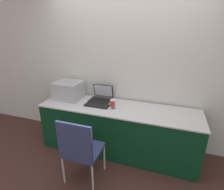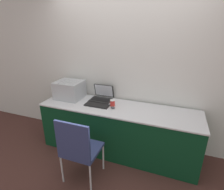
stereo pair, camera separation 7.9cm
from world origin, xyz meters
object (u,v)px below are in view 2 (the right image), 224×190
Objects in this scene: laptop_left at (102,96)px; mouse at (113,108)px; external_keyboard at (97,105)px; printer at (69,89)px; chair at (79,147)px; coffee_cup at (112,103)px.

mouse is at bearing -43.03° from laptop_left.
laptop_left is 0.28m from external_keyboard.
mouse is at bearing -10.28° from printer.
external_keyboard is 0.42× the size of chair.
printer is 0.58m from laptop_left.
laptop_left is 0.91× the size of external_keyboard.
laptop_left is 0.32m from coffee_cup.
chair reaches higher than mouse.
external_keyboard is 0.25m from coffee_cup.
chair is at bearing -83.83° from laptop_left.
laptop_left is 3.57× the size of coffee_cup.
external_keyboard is at bearing -160.24° from coffee_cup.
mouse is (0.04, -0.10, -0.03)m from coffee_cup.
laptop_left is at bearing 96.17° from chair.
chair is at bearing -105.62° from mouse.
coffee_cup is at bearing 113.16° from mouse.
printer is at bearing -166.88° from laptop_left.
external_keyboard is at bearing -13.78° from printer.
laptop_left is at bearing 136.97° from mouse.
printer reaches higher than coffee_cup.
coffee_cup is (0.23, 0.08, 0.04)m from external_keyboard.
chair is (0.08, -0.72, -0.26)m from external_keyboard.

